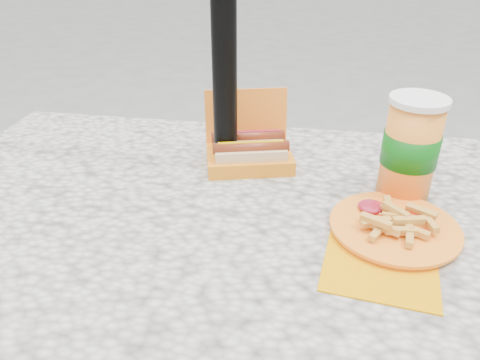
# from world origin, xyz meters

# --- Properties ---
(picnic_table) EXTENTS (1.20, 0.80, 0.75)m
(picnic_table) POSITION_xyz_m (0.00, 0.00, 0.64)
(picnic_table) COLOR beige
(picnic_table) RESTS_ON ground
(hotdog_box) EXTENTS (0.21, 0.18, 0.15)m
(hotdog_box) POSITION_xyz_m (0.05, 0.18, 0.78)
(hotdog_box) COLOR orange
(hotdog_box) RESTS_ON picnic_table
(fries_plate) EXTENTS (0.24, 0.31, 0.04)m
(fries_plate) POSITION_xyz_m (0.33, -0.04, 0.76)
(fries_plate) COLOR orange
(fries_plate) RESTS_ON picnic_table
(soda_cup) EXTENTS (0.11, 0.11, 0.20)m
(soda_cup) POSITION_xyz_m (0.37, 0.10, 0.85)
(soda_cup) COLOR orange
(soda_cup) RESTS_ON picnic_table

